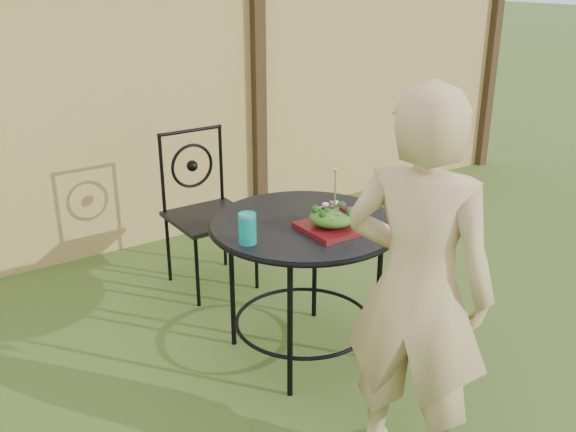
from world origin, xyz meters
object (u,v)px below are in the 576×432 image
(salad_plate, at_px, (332,227))
(patio_table, at_px, (304,248))
(diner, at_px, (417,290))
(patio_chair, at_px, (205,206))

(salad_plate, bearing_deg, patio_table, 106.97)
(patio_table, height_order, diner, diner)
(patio_table, xyz_separation_m, diner, (-0.11, -0.86, 0.18))
(patio_table, height_order, salad_plate, salad_plate)
(patio_table, bearing_deg, diner, -97.28)
(patio_table, bearing_deg, patio_chair, 91.80)
(patio_chair, bearing_deg, patio_table, -88.20)
(patio_chair, xyz_separation_m, salad_plate, (0.08, -1.14, 0.23))
(diner, bearing_deg, salad_plate, -40.97)
(patio_chair, relative_size, salad_plate, 3.52)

